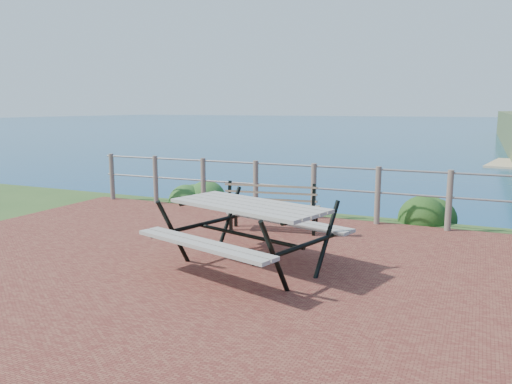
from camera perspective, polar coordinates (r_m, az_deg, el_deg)
ground at (r=6.19m, az=-3.13°, el=-9.33°), size 10.00×7.00×0.12m
ocean at (r=205.22m, az=23.79°, el=8.28°), size 1200.00×1200.00×0.00m
safety_railing at (r=9.08m, az=6.60°, el=0.46°), size 9.40×0.10×1.00m
picnic_table at (r=6.16m, az=-0.89°, el=-4.28°), size 2.12×1.65×0.83m
park_bench at (r=8.08m, az=2.01°, el=-0.78°), size 1.52×0.61×0.83m
shrub_lip_west at (r=10.86m, az=-6.69°, el=-1.10°), size 0.87×0.87×0.66m
shrub_lip_east at (r=9.62m, az=19.60°, el=-2.99°), size 0.88×0.88×0.67m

